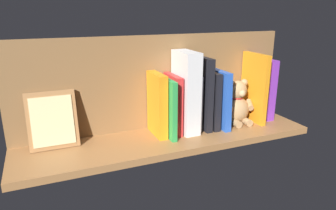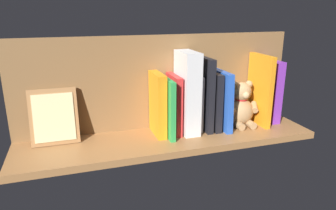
% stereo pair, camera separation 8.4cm
% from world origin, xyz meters
% --- Properties ---
extents(ground_plane, '(0.97, 0.24, 0.02)m').
position_xyz_m(ground_plane, '(0.00, 0.00, -0.01)').
color(ground_plane, '#9E6B3D').
extents(shelf_back_panel, '(0.97, 0.02, 0.32)m').
position_xyz_m(shelf_back_panel, '(0.00, -0.10, 0.16)').
color(shelf_back_panel, brown).
rests_on(shelf_back_panel, ground_plane).
extents(book_0, '(0.03, 0.11, 0.22)m').
position_xyz_m(book_0, '(-0.41, -0.03, 0.11)').
color(book_0, purple).
rests_on(book_0, ground_plane).
extents(book_1, '(0.02, 0.09, 0.18)m').
position_xyz_m(book_1, '(-0.37, -0.04, 0.09)').
color(book_1, red).
rests_on(book_1, ground_plane).
extents(book_2, '(0.02, 0.14, 0.25)m').
position_xyz_m(book_2, '(-0.35, -0.02, 0.12)').
color(book_2, orange).
rests_on(book_2, ground_plane).
extents(teddy_bear, '(0.13, 0.10, 0.16)m').
position_xyz_m(teddy_bear, '(-0.28, -0.02, 0.07)').
color(teddy_bear, tan).
rests_on(teddy_bear, ground_plane).
extents(book_3, '(0.03, 0.14, 0.20)m').
position_xyz_m(book_3, '(-0.20, -0.02, 0.10)').
color(book_3, blue).
rests_on(book_3, ground_plane).
extents(book_4, '(0.02, 0.12, 0.20)m').
position_xyz_m(book_4, '(-0.17, -0.03, 0.10)').
color(book_4, black).
rests_on(book_4, ground_plane).
extents(book_5, '(0.02, 0.12, 0.25)m').
position_xyz_m(book_5, '(-0.14, -0.03, 0.12)').
color(book_5, black).
rests_on(book_5, ground_plane).
extents(book_6, '(0.01, 0.10, 0.19)m').
position_xyz_m(book_6, '(-0.11, -0.04, 0.09)').
color(book_6, silver).
rests_on(book_6, ground_plane).
extents(dictionary_thick_white, '(0.05, 0.13, 0.27)m').
position_xyz_m(dictionary_thick_white, '(-0.07, -0.02, 0.14)').
color(dictionary_thick_white, silver).
rests_on(dictionary_thick_white, ground_plane).
extents(book_7, '(0.02, 0.12, 0.20)m').
position_xyz_m(book_7, '(-0.03, -0.03, 0.10)').
color(book_7, red).
rests_on(book_7, ground_plane).
extents(book_8, '(0.02, 0.14, 0.19)m').
position_xyz_m(book_8, '(-0.00, -0.02, 0.10)').
color(book_8, green).
rests_on(book_8, ground_plane).
extents(book_9, '(0.03, 0.12, 0.21)m').
position_xyz_m(book_9, '(0.03, -0.03, 0.10)').
color(book_9, orange).
rests_on(book_9, ground_plane).
extents(picture_frame_leaning, '(0.14, 0.05, 0.17)m').
position_xyz_m(picture_frame_leaning, '(0.35, -0.06, 0.08)').
color(picture_frame_leaning, '#9E6B3D').
rests_on(picture_frame_leaning, ground_plane).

